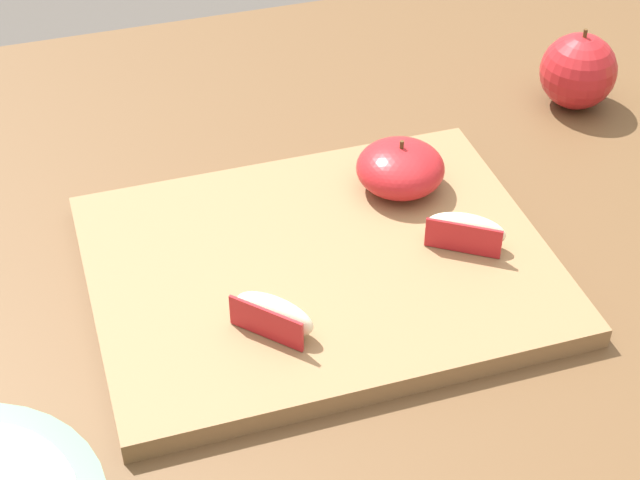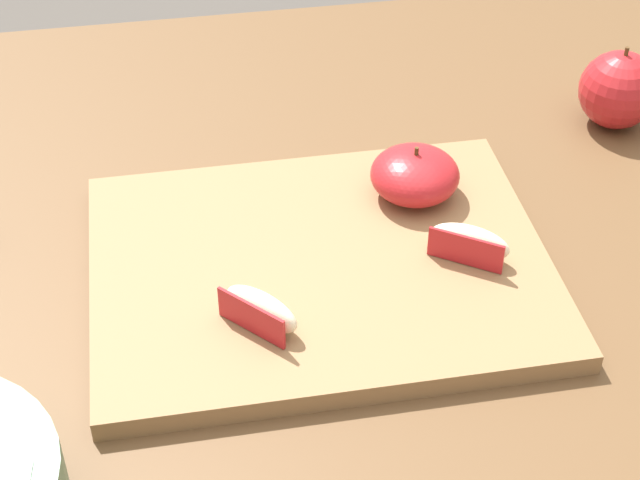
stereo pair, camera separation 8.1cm
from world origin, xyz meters
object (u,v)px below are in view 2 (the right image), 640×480
apple_wedge_back (260,310)px  whole_apple_crimson (618,90)px  apple_half_skin_up (415,175)px  cutting_board (320,267)px  apple_wedge_front (470,242)px

apple_wedge_back → whole_apple_crimson: whole_apple_crimson is taller
apple_wedge_back → apple_half_skin_up: bearing=41.9°
apple_half_skin_up → apple_wedge_back: 0.20m
whole_apple_crimson → apple_wedge_back: bearing=-147.8°
apple_half_skin_up → apple_wedge_back: size_ratio=1.23×
apple_wedge_back → whole_apple_crimson: bearing=32.2°
cutting_board → apple_half_skin_up: apple_half_skin_up is taller
cutting_board → apple_wedge_front: bearing=-8.3°
apple_wedge_back → whole_apple_crimson: 0.45m
apple_wedge_front → whole_apple_crimson: 0.28m
cutting_board → apple_half_skin_up: (0.10, 0.07, 0.03)m
cutting_board → apple_wedge_back: bearing=-130.8°
apple_half_skin_up → whole_apple_crimson: size_ratio=0.92×
cutting_board → whole_apple_crimson: whole_apple_crimson is taller
apple_half_skin_up → whole_apple_crimson: 0.25m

